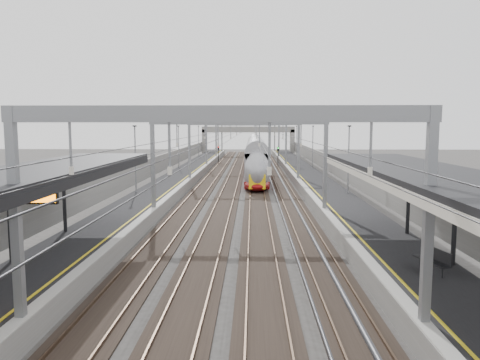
# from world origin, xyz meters

# --- Properties ---
(platform_left) EXTENTS (4.00, 120.00, 1.00)m
(platform_left) POSITION_xyz_m (-8.00, 45.00, 0.50)
(platform_left) COLOR black
(platform_left) RESTS_ON ground
(platform_right) EXTENTS (4.00, 120.00, 1.00)m
(platform_right) POSITION_xyz_m (8.00, 45.00, 0.50)
(platform_right) COLOR black
(platform_right) RESTS_ON ground
(tracks) EXTENTS (11.40, 140.00, 0.20)m
(tracks) POSITION_xyz_m (0.00, 45.00, 0.05)
(tracks) COLOR black
(tracks) RESTS_ON ground
(overhead_line) EXTENTS (13.00, 140.00, 6.60)m
(overhead_line) POSITION_xyz_m (0.00, 51.62, 6.14)
(overhead_line) COLOR gray
(overhead_line) RESTS_ON platform_left
(canopy_right) EXTENTS (4.40, 30.00, 4.24)m
(canopy_right) POSITION_xyz_m (8.03, 2.99, 5.09)
(canopy_right) COLOR black
(canopy_right) RESTS_ON platform_right
(overbridge) EXTENTS (22.00, 2.20, 6.90)m
(overbridge) POSITION_xyz_m (0.00, 100.00, 5.31)
(overbridge) COLOR slate
(overbridge) RESTS_ON ground
(wall_left) EXTENTS (0.30, 120.00, 3.20)m
(wall_left) POSITION_xyz_m (-11.20, 45.00, 1.60)
(wall_left) COLOR slate
(wall_left) RESTS_ON ground
(wall_right) EXTENTS (0.30, 120.00, 3.20)m
(wall_right) POSITION_xyz_m (11.20, 45.00, 1.60)
(wall_right) COLOR slate
(wall_right) RESTS_ON ground
(train) EXTENTS (2.73, 49.81, 4.32)m
(train) POSITION_xyz_m (1.50, 58.83, 2.12)
(train) COLOR maroon
(train) RESTS_ON ground
(bench) EXTENTS (0.97, 2.01, 1.00)m
(bench) POSITION_xyz_m (8.47, 6.94, 1.61)
(bench) COLOR black
(bench) RESTS_ON platform_right
(signal_green) EXTENTS (0.32, 0.32, 3.48)m
(signal_green) POSITION_xyz_m (-5.20, 72.88, 2.42)
(signal_green) COLOR black
(signal_green) RESTS_ON ground
(signal_red_near) EXTENTS (0.32, 0.32, 3.48)m
(signal_red_near) POSITION_xyz_m (3.20, 63.76, 2.42)
(signal_red_near) COLOR black
(signal_red_near) RESTS_ON ground
(signal_red_far) EXTENTS (0.32, 0.32, 3.48)m
(signal_red_far) POSITION_xyz_m (5.40, 68.24, 2.42)
(signal_red_far) COLOR black
(signal_red_far) RESTS_ON ground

